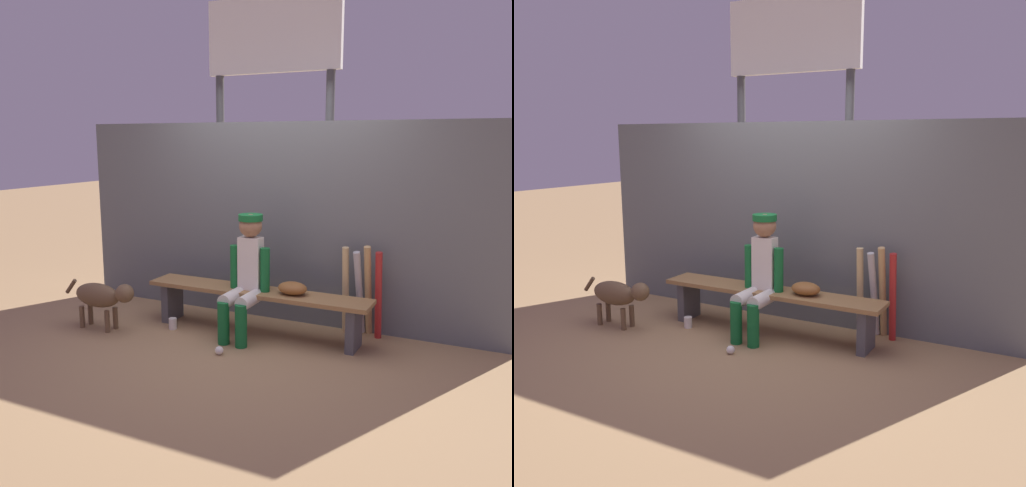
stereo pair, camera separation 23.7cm
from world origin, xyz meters
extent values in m
plane|color=#9E7A51|center=(0.00, 0.00, 0.00)|extent=(30.00, 30.00, 0.00)
cube|color=#595E63|center=(0.00, 0.51, 1.01)|extent=(4.62, 0.03, 2.02)
cube|color=olive|center=(0.00, 0.00, 0.42)|extent=(2.23, 0.36, 0.04)
cube|color=#4C4C51|center=(-0.97, 0.00, 0.20)|extent=(0.08, 0.29, 0.40)
cube|color=#4C4C51|center=(0.97, 0.00, 0.20)|extent=(0.08, 0.29, 0.40)
cube|color=silver|center=(-0.06, 0.00, 0.69)|extent=(0.22, 0.13, 0.51)
sphere|color=#9E7051|center=(-0.06, 0.00, 1.05)|extent=(0.22, 0.22, 0.22)
cylinder|color=#14662D|center=(-0.06, 0.00, 1.13)|extent=(0.23, 0.23, 0.06)
cylinder|color=silver|center=(-0.15, -0.19, 0.40)|extent=(0.13, 0.38, 0.13)
cylinder|color=#14662D|center=(-0.15, -0.38, 0.20)|extent=(0.11, 0.11, 0.40)
cylinder|color=#14662D|center=(-0.22, -0.02, 0.64)|extent=(0.09, 0.09, 0.43)
cylinder|color=silver|center=(0.03, -0.19, 0.40)|extent=(0.13, 0.38, 0.13)
cylinder|color=#14662D|center=(0.03, -0.38, 0.20)|extent=(0.11, 0.11, 0.40)
cylinder|color=#14662D|center=(0.10, -0.02, 0.64)|extent=(0.09, 0.09, 0.43)
ellipsoid|color=brown|center=(0.38, 0.00, 0.50)|extent=(0.28, 0.20, 0.12)
cylinder|color=tan|center=(0.77, 0.37, 0.43)|extent=(0.07, 0.15, 0.86)
cylinder|color=#B7B7BC|center=(0.90, 0.38, 0.42)|extent=(0.10, 0.26, 0.84)
cylinder|color=tan|center=(0.99, 0.39, 0.45)|extent=(0.06, 0.25, 0.90)
cylinder|color=#B22323|center=(1.09, 0.35, 0.42)|extent=(0.07, 0.15, 0.85)
sphere|color=white|center=(-0.06, -0.62, 0.04)|extent=(0.07, 0.07, 0.07)
cylinder|color=silver|center=(-0.80, -0.25, 0.06)|extent=(0.08, 0.08, 0.11)
cylinder|color=red|center=(0.04, 0.04, 0.49)|extent=(0.08, 0.08, 0.11)
cylinder|color=#3F3F42|center=(-1.20, 1.47, 1.30)|extent=(0.10, 0.10, 2.61)
cylinder|color=#3F3F42|center=(0.21, 1.47, 1.30)|extent=(0.10, 0.10, 2.61)
cube|color=white|center=(-0.49, 1.47, 3.03)|extent=(1.65, 0.08, 0.85)
ellipsoid|color=brown|center=(-1.47, -0.55, 0.34)|extent=(0.52, 0.20, 0.24)
sphere|color=brown|center=(-1.13, -0.55, 0.40)|extent=(0.18, 0.18, 0.18)
cylinder|color=brown|center=(-1.81, -0.55, 0.39)|extent=(0.15, 0.04, 0.16)
cylinder|color=brown|center=(-1.31, -0.49, 0.11)|extent=(0.05, 0.05, 0.22)
cylinder|color=brown|center=(-1.31, -0.61, 0.11)|extent=(0.05, 0.05, 0.22)
cylinder|color=brown|center=(-1.63, -0.49, 0.11)|extent=(0.05, 0.05, 0.22)
cylinder|color=brown|center=(-1.63, -0.61, 0.11)|extent=(0.05, 0.05, 0.22)
camera|label=1|loc=(2.19, -4.52, 1.85)|focal=38.21mm
camera|label=2|loc=(2.40, -4.42, 1.85)|focal=38.21mm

